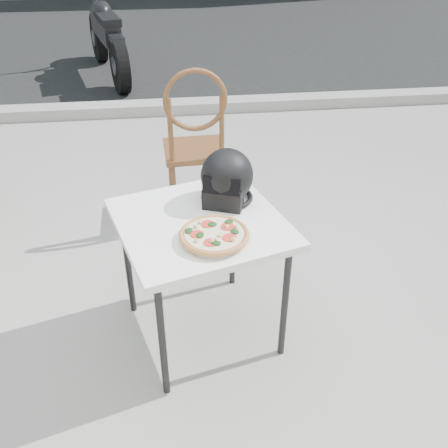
{
  "coord_description": "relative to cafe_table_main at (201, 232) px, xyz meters",
  "views": [
    {
      "loc": [
        0.02,
        -2.44,
        2.01
      ],
      "look_at": [
        0.26,
        -0.56,
        0.78
      ],
      "focal_mm": 40.0,
      "sensor_mm": 36.0,
      "label": 1
    }
  ],
  "objects": [
    {
      "name": "pizza",
      "position": [
        0.05,
        -0.17,
        0.1
      ],
      "size": [
        0.41,
        0.41,
        0.04
      ],
      "rotation": [
        0.0,
        0.0,
        0.38
      ],
      "color": "#C28447",
      "rests_on": "plate"
    },
    {
      "name": "cafe_table_main",
      "position": [
        0.0,
        0.0,
        0.0
      ],
      "size": [
        0.95,
        0.95,
        0.73
      ],
      "rotation": [
        0.0,
        0.0,
        0.28
      ],
      "color": "white",
      "rests_on": "ground"
    },
    {
      "name": "helmet",
      "position": [
        0.15,
        0.17,
        0.19
      ],
      "size": [
        0.34,
        0.35,
        0.27
      ],
      "rotation": [
        0.0,
        0.0,
        -0.35
      ],
      "color": "black",
      "rests_on": "cafe_table_main"
    },
    {
      "name": "motorcycle",
      "position": [
        -0.82,
        4.95,
        -0.17
      ],
      "size": [
        0.76,
        2.19,
        1.11
      ],
      "rotation": [
        0.0,
        0.0,
        0.25
      ],
      "color": "black",
      "rests_on": "street_asphalt"
    },
    {
      "name": "plate",
      "position": [
        0.05,
        -0.17,
        0.07
      ],
      "size": [
        0.34,
        0.34,
        0.02
      ],
      "rotation": [
        0.0,
        0.0,
        0.22
      ],
      "color": "white",
      "rests_on": "cafe_table_main"
    },
    {
      "name": "curb",
      "position": [
        -0.16,
        3.44,
        -0.6
      ],
      "size": [
        30.0,
        0.25,
        0.12
      ],
      "primitive_type": "cube",
      "color": "gray",
      "rests_on": "ground"
    },
    {
      "name": "ground",
      "position": [
        -0.16,
        0.44,
        -0.66
      ],
      "size": [
        80.0,
        80.0,
        0.0
      ],
      "primitive_type": "plane",
      "color": "gray",
      "rests_on": "ground"
    },
    {
      "name": "street_asphalt",
      "position": [
        -0.16,
        7.44,
        -0.66
      ],
      "size": [
        30.0,
        8.0,
        0.0
      ],
      "primitive_type": "cube",
      "color": "black",
      "rests_on": "ground"
    },
    {
      "name": "cafe_chair_main",
      "position": [
        0.07,
        1.24,
        -0.03
      ],
      "size": [
        0.45,
        0.45,
        1.13
      ],
      "rotation": [
        0.0,
        0.0,
        3.18
      ],
      "color": "brown",
      "rests_on": "ground"
    }
  ]
}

